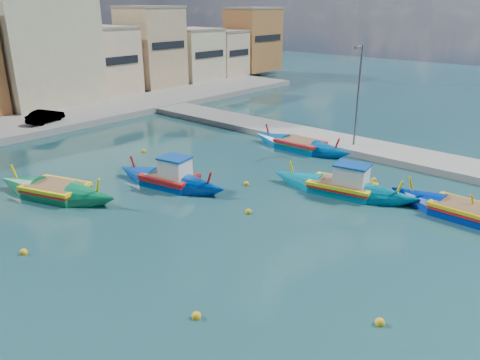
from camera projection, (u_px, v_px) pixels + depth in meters
ground at (283, 266)px, 20.60m from camera, size 160.00×160.00×0.00m
east_quay at (433, 162)px, 33.21m from camera, size 4.00×70.00×0.50m
north_townhouses at (11, 64)px, 47.68m from camera, size 83.20×7.87×10.19m
church_block at (34, 27)px, 49.20m from camera, size 10.00×10.00×19.10m
quay_street_lamp at (357, 95)px, 35.04m from camera, size 1.18×0.16×8.00m
luzzu_turquoise_cabin at (342, 188)px, 28.28m from camera, size 3.69×9.60×3.02m
luzzu_blue_cabin at (170, 180)px, 29.49m from camera, size 3.60×8.68×2.99m
luzzu_cyan_mid at (300, 146)px, 36.79m from camera, size 2.27×9.11×2.69m
luzzu_green at (56, 192)px, 27.80m from camera, size 4.97×9.09×2.78m
luzzu_blue_south at (468, 214)px, 25.02m from camera, size 2.45×9.26×2.65m
mooring_buoys at (228, 215)px, 25.33m from camera, size 19.66×23.39×0.36m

